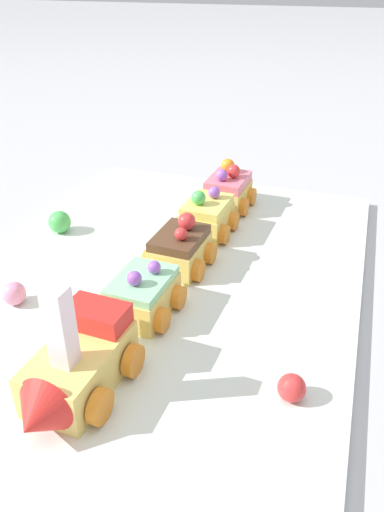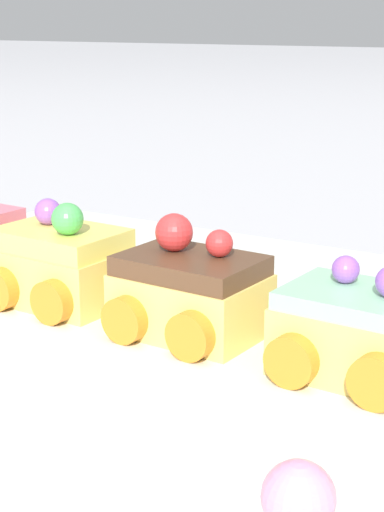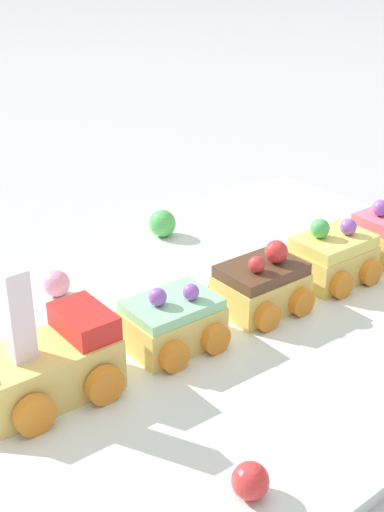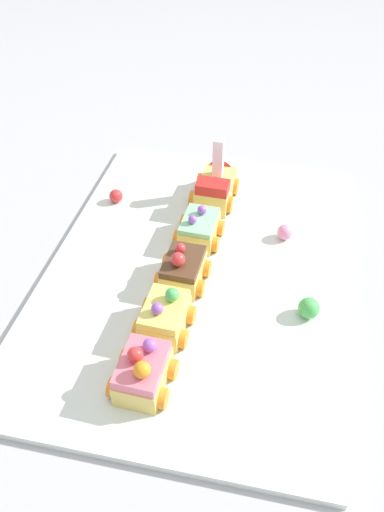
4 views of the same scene
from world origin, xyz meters
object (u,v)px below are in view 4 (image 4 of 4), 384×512
object	(u,v)px
cake_train_locomotive	(216,184)
cake_car_lemon	(165,317)
gumball_red	(116,196)
gumball_pink	(285,232)
cake_car_chocolate	(183,270)
cake_car_strawberry	(143,372)
gumball_green	(309,308)
cake_car_mint	(199,229)

from	to	relation	value
cake_train_locomotive	cake_car_lemon	world-z (taller)	cake_train_locomotive
gumball_red	gumball_pink	bearing A→B (deg)	-97.80
cake_car_chocolate	cake_car_lemon	world-z (taller)	same
cake_train_locomotive	cake_car_strawberry	bearing A→B (deg)	-179.98
cake_train_locomotive	cake_car_chocolate	size ratio (longest dim) A/B	1.67
cake_train_locomotive	gumball_green	distance (m)	0.32
cake_car_lemon	gumball_red	size ratio (longest dim) A/B	3.29
cake_car_mint	gumball_green	world-z (taller)	cake_car_mint
cake_car_chocolate	gumball_green	world-z (taller)	cake_car_chocolate
cake_train_locomotive	gumball_red	bearing A→B (deg)	109.55
cake_train_locomotive	gumball_pink	size ratio (longest dim) A/B	5.16
gumball_green	gumball_red	world-z (taller)	gumball_green
cake_car_mint	cake_train_locomotive	bearing A→B (deg)	-0.04
cake_car_mint	cake_car_strawberry	world-z (taller)	cake_car_strawberry
cake_car_strawberry	gumball_green	xyz separation A→B (m)	(0.16, -0.20, -0.01)
cake_train_locomotive	gumball_pink	distance (m)	0.17
gumball_red	gumball_green	bearing A→B (deg)	-120.38
cake_car_mint	gumball_red	distance (m)	0.19
cake_car_mint	gumball_pink	distance (m)	0.14
cake_train_locomotive	cake_car_lemon	size ratio (longest dim) A/B	1.67
cake_car_chocolate	gumball_red	bearing A→B (deg)	45.77
gumball_red	cake_train_locomotive	bearing A→B (deg)	-73.08
cake_car_strawberry	gumball_green	world-z (taller)	cake_car_strawberry
gumball_pink	gumball_red	distance (m)	0.32
cake_car_chocolate	gumball_green	bearing A→B (deg)	-96.91
cake_car_mint	gumball_pink	world-z (taller)	cake_car_mint
cake_car_chocolate	cake_car_mint	bearing A→B (deg)	-0.10
cake_car_mint	cake_car_lemon	xyz separation A→B (m)	(-0.20, 0.01, 0.00)
cake_car_lemon	cake_car_mint	bearing A→B (deg)	0.07
cake_train_locomotive	gumball_red	world-z (taller)	cake_train_locomotive
gumball_pink	gumball_green	xyz separation A→B (m)	(-0.17, -0.05, 0.00)
cake_car_chocolate	gumball_green	distance (m)	0.19
cake_car_mint	gumball_green	xyz separation A→B (m)	(-0.14, -0.19, -0.01)
cake_train_locomotive	gumball_red	xyz separation A→B (m)	(-0.05, 0.18, -0.01)
cake_train_locomotive	cake_car_mint	xyz separation A→B (m)	(-0.13, 0.01, -0.01)
cake_car_mint	cake_car_chocolate	bearing A→B (deg)	179.90
cake_car_mint	cake_car_lemon	bearing A→B (deg)	-179.93
gumball_green	gumball_red	distance (m)	0.41
cake_car_chocolate	cake_car_lemon	distance (m)	0.10
gumball_green	gumball_red	bearing A→B (deg)	59.62
cake_car_mint	gumball_red	size ratio (longest dim) A/B	3.29
cake_car_mint	gumball_pink	size ratio (longest dim) A/B	3.10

